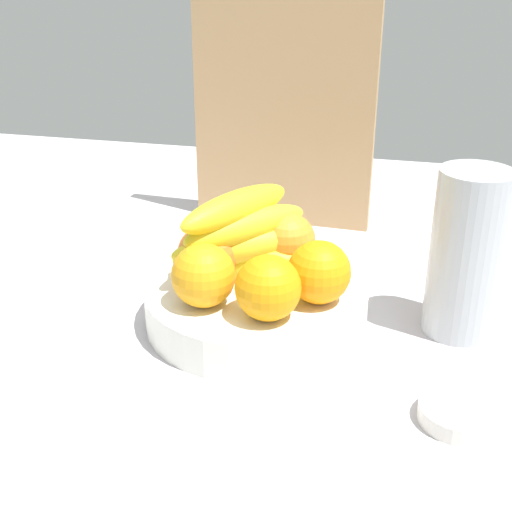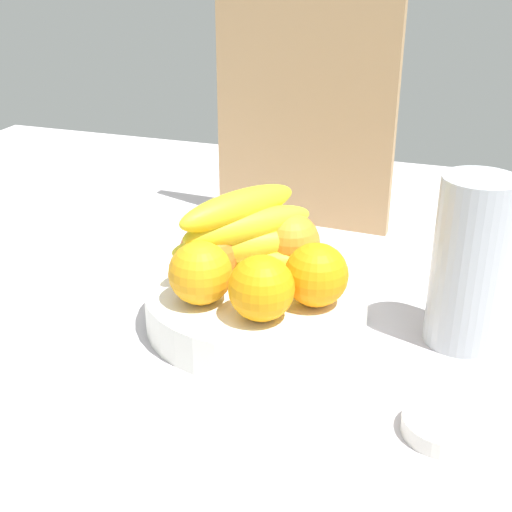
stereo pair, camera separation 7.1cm
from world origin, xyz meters
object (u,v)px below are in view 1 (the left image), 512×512
object	(u,v)px
banana_bunch	(241,236)
orange_front_right	(319,272)
orange_front_left	(268,288)
orange_center	(286,241)
cutting_board	(283,110)
jar_lid	(460,413)
thermos_tumbler	(466,254)
orange_top_stack	(203,275)
orange_back_left	(231,234)
orange_back_right	(207,255)
fruit_bowl	(256,304)

from	to	relation	value
banana_bunch	orange_front_right	bearing A→B (deg)	-21.97
orange_front_left	orange_center	world-z (taller)	same
orange_center	cutting_board	xyz separation A→B (cm)	(-5.85, 26.44, 9.74)
orange_center	jar_lid	distance (cm)	29.54
orange_center	banana_bunch	world-z (taller)	banana_bunch
banana_bunch	thermos_tumbler	distance (cm)	25.70
orange_top_stack	banana_bunch	distance (cm)	8.25
orange_back_left	orange_back_right	distance (cm)	6.59
orange_top_stack	banana_bunch	world-z (taller)	banana_bunch
orange_center	orange_back_left	bearing A→B (deg)	176.05
orange_back_left	orange_back_right	size ratio (longest dim) A/B	1.00
orange_back_left	banana_bunch	xyz separation A→B (cm)	(2.40, -4.11, 1.72)
orange_front_left	orange_front_right	size ratio (longest dim) A/B	1.00
orange_center	orange_front_right	bearing A→B (deg)	-55.80
banana_bunch	jar_lid	distance (cm)	31.47
orange_back_left	orange_back_right	bearing A→B (deg)	-99.75
orange_back_right	jar_lid	size ratio (longest dim) A/B	0.91
orange_top_stack	cutting_board	xyz separation A→B (cm)	(1.21, 37.78, 9.74)
orange_front_left	orange_top_stack	bearing A→B (deg)	170.86
fruit_bowl	orange_back_right	size ratio (longest dim) A/B	3.66
orange_back_left	orange_top_stack	distance (cm)	11.83
banana_bunch	cutting_board	distance (cm)	31.12
orange_front_left	jar_lid	bearing A→B (deg)	-19.31
orange_front_left	thermos_tumbler	xyz separation A→B (cm)	(20.48, 10.24, 1.51)
cutting_board	orange_back_left	bearing A→B (deg)	-89.91
orange_center	cutting_board	distance (cm)	28.77
orange_top_stack	cutting_board	distance (cm)	39.03
orange_back_right	fruit_bowl	bearing A→B (deg)	0.38
jar_lid	orange_back_left	bearing A→B (deg)	144.15
orange_front_right	thermos_tumbler	bearing A→B (deg)	18.54
orange_center	banana_bunch	bearing A→B (deg)	-142.58
orange_back_right	jar_lid	xyz separation A→B (cm)	(29.01, -13.66, -7.38)
orange_front_left	orange_back_left	distance (cm)	15.09
orange_back_right	thermos_tumbler	bearing A→B (deg)	7.21
orange_back_left	cutting_board	world-z (taller)	cutting_board
orange_back_left	jar_lid	bearing A→B (deg)	-35.85
orange_back_left	jar_lid	distance (cm)	35.20
orange_front_right	orange_top_stack	xyz separation A→B (cm)	(-12.23, -3.74, 0.00)
orange_back_right	cutting_board	xyz separation A→B (cm)	(2.39, 32.44, 9.74)
jar_lid	orange_center	bearing A→B (deg)	136.57
fruit_bowl	banana_bunch	xyz separation A→B (cm)	(-2.32, 2.35, 7.64)
fruit_bowl	orange_back_left	size ratio (longest dim) A/B	3.66
orange_center	thermos_tumbler	xyz separation A→B (cm)	(20.95, -2.31, 1.51)
orange_front_right	thermos_tumbler	xyz separation A→B (cm)	(15.78, 5.29, 1.51)
orange_back_left	orange_top_stack	xyz separation A→B (cm)	(0.06, -11.83, 0.00)
orange_back_left	orange_top_stack	world-z (taller)	same
fruit_bowl	orange_front_right	size ratio (longest dim) A/B	3.66
orange_top_stack	jar_lid	bearing A→B (deg)	-16.65
orange_center	orange_back_right	world-z (taller)	same
orange_back_right	banana_bunch	world-z (taller)	banana_bunch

